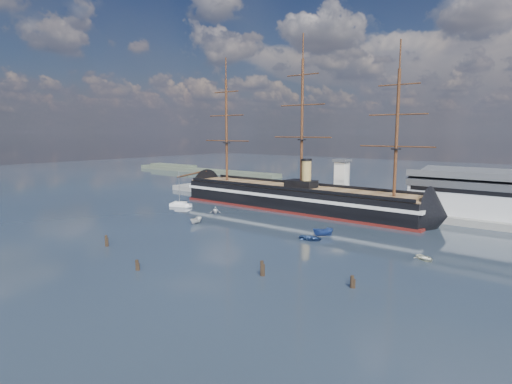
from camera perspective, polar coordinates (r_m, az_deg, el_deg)
The scene contains 15 objects.
ground at distance 126.85m, azimuth 3.06°, elevation -3.97°, with size 600.00×600.00×0.00m, color #1F262F.
quay at distance 152.58m, azimuth 14.10°, elevation -2.16°, with size 180.00×18.00×2.00m, color slate.
quay_tower at distance 151.59m, azimuth 11.35°, elevation 1.58°, with size 5.00×5.00×15.00m.
shoreline at distance 289.43m, azimuth -8.33°, elevation 2.98°, with size 120.00×10.00×4.00m.
warship at distance 147.36m, azimuth 4.79°, elevation -0.71°, with size 112.93×16.89×53.94m.
sailboat at distance 154.29m, azimuth -10.02°, elevation -1.63°, with size 8.15×5.09×12.57m.
motorboat_a at distance 124.83m, azimuth -8.00°, elevation -4.23°, with size 5.79×2.12×2.31m, color silver.
motorboat_b at distance 106.21m, azimuth 7.30°, elevation -6.39°, with size 3.63×1.45×1.69m, color #2E497D.
motorboat_c at distance 110.35m, azimuth 8.92°, elevation -5.87°, with size 6.55×2.40×2.62m, color navy.
motorboat_d at distance 140.17m, azimuth -5.44°, elevation -2.84°, with size 6.49×2.81×2.38m, color silver.
motorboat_e at distance 96.09m, azimuth 21.58°, elevation -8.44°, with size 2.82×1.13×1.32m, color beige.
piling_near_left at distance 105.77m, azimuth -19.31°, elevation -6.84°, with size 0.64×0.64×3.33m, color black.
piling_near_mid at distance 86.37m, azimuth -15.57°, elevation -10.00°, with size 0.64×0.64×2.74m, color black.
piling_near_right at distance 80.18m, azimuth 0.79°, elevation -11.12°, with size 0.64×0.64×3.59m, color black.
piling_far_right at distance 76.19m, azimuth 12.66°, elevation -12.36°, with size 0.64×0.64×2.89m, color black.
Camera 1 is at (72.60, -60.66, 26.23)m, focal length 30.00 mm.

